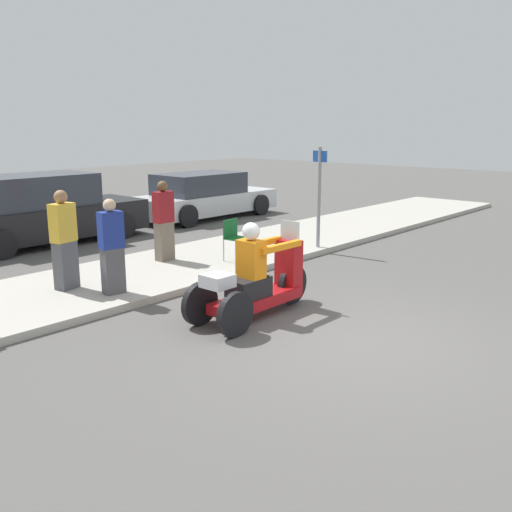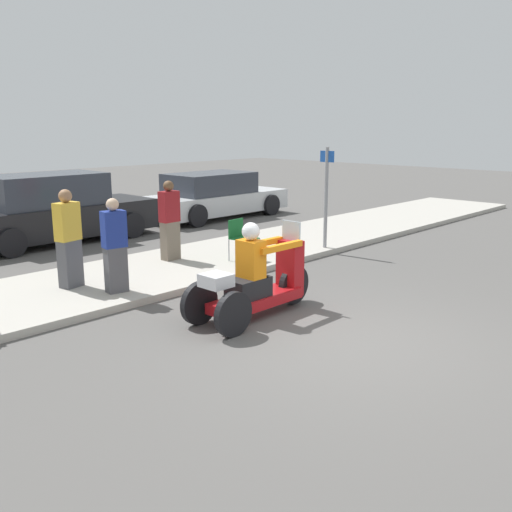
{
  "view_description": "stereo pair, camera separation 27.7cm",
  "coord_description": "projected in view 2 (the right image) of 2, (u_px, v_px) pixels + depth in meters",
  "views": [
    {
      "loc": [
        -6.15,
        -3.83,
        2.79
      ],
      "look_at": [
        -0.12,
        1.56,
        0.92
      ],
      "focal_mm": 40.0,
      "sensor_mm": 36.0,
      "label": 1
    },
    {
      "loc": [
        -5.96,
        -4.03,
        2.79
      ],
      "look_at": [
        -0.12,
        1.56,
        0.92
      ],
      "focal_mm": 40.0,
      "sensor_mm": 36.0,
      "label": 2
    }
  ],
  "objects": [
    {
      "name": "parked_car_lot_left",
      "position": [
        54.0,
        211.0,
        13.68
      ],
      "size": [
        4.71,
        1.93,
        1.66
      ],
      "color": "black",
      "rests_on": "ground"
    },
    {
      "name": "sidewalk_strip",
      "position": [
        143.0,
        275.0,
        10.62
      ],
      "size": [
        28.0,
        2.8,
        0.12
      ],
      "color": "#B2ADA3",
      "rests_on": "ground"
    },
    {
      "name": "spectator_by_tree",
      "position": [
        69.0,
        241.0,
        9.44
      ],
      "size": [
        0.43,
        0.32,
        1.64
      ],
      "color": "#515156",
      "rests_on": "sidewalk_strip"
    },
    {
      "name": "street_sign",
      "position": [
        326.0,
        194.0,
        12.43
      ],
      "size": [
        0.08,
        0.36,
        2.2
      ],
      "color": "gray",
      "rests_on": "sidewalk_strip"
    },
    {
      "name": "ground_plane",
      "position": [
        347.0,
        341.0,
        7.54
      ],
      "size": [
        60.0,
        60.0,
        0.0
      ],
      "primitive_type": "plane",
      "color": "#565451"
    },
    {
      "name": "motorcycle_trike",
      "position": [
        256.0,
        283.0,
        8.39
      ],
      "size": [
        2.3,
        0.8,
        1.43
      ],
      "color": "black",
      "rests_on": "ground"
    },
    {
      "name": "parked_car_lot_far",
      "position": [
        214.0,
        196.0,
        17.36
      ],
      "size": [
        4.69,
        1.99,
        1.38
      ],
      "color": "silver",
      "rests_on": "ground"
    },
    {
      "name": "spectator_near_curb",
      "position": [
        115.0,
        247.0,
        9.16
      ],
      "size": [
        0.4,
        0.27,
        1.54
      ],
      "color": "#515156",
      "rests_on": "sidewalk_strip"
    },
    {
      "name": "folding_chair_set_back",
      "position": [
        240.0,
        235.0,
        11.42
      ],
      "size": [
        0.51,
        0.51,
        0.82
      ],
      "color": "#A5A8AD",
      "rests_on": "sidewalk_strip"
    },
    {
      "name": "spectator_mid_group",
      "position": [
        170.0,
        222.0,
        11.39
      ],
      "size": [
        0.38,
        0.24,
        1.6
      ],
      "color": "#726656",
      "rests_on": "sidewalk_strip"
    }
  ]
}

